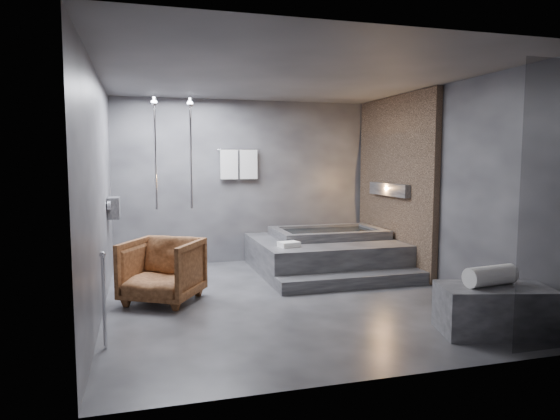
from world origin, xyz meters
name	(u,v)px	position (x,y,z in m)	size (l,w,h in m)	color
room	(311,163)	(0.40, 0.24, 1.73)	(5.00, 5.04, 2.82)	#2B2B2D
tub_deck	(324,254)	(1.05, 1.45, 0.25)	(2.20, 2.00, 0.50)	#2F3032
tub_step	(354,281)	(1.05, 0.27, 0.09)	(2.20, 0.36, 0.18)	#2F3032
concrete_bench	(494,310)	(1.67, -1.84, 0.25)	(1.09, 0.60, 0.49)	#363639
driftwood_chair	(162,270)	(-1.55, 0.27, 0.40)	(0.85, 0.88, 0.80)	#422210
rolled_towel	(490,276)	(1.64, -1.80, 0.60)	(0.21, 0.21, 0.57)	white
deck_towel	(289,244)	(0.29, 0.91, 0.54)	(0.29, 0.21, 0.08)	white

